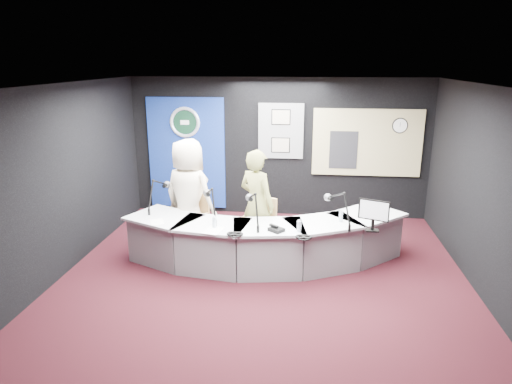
# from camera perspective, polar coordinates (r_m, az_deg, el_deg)

# --- Properties ---
(ground) EXTENTS (6.00, 6.00, 0.00)m
(ground) POSITION_cam_1_polar(r_m,az_deg,el_deg) (6.89, 0.91, -10.75)
(ground) COLOR black
(ground) RESTS_ON ground
(ceiling) EXTENTS (6.00, 6.00, 0.02)m
(ceiling) POSITION_cam_1_polar(r_m,az_deg,el_deg) (6.15, 1.02, 13.20)
(ceiling) COLOR silver
(ceiling) RESTS_ON ground
(wall_back) EXTENTS (6.00, 0.02, 2.80)m
(wall_back) POSITION_cam_1_polar(r_m,az_deg,el_deg) (9.29, 2.79, 5.51)
(wall_back) COLOR black
(wall_back) RESTS_ON ground
(wall_front) EXTENTS (6.00, 0.02, 2.80)m
(wall_front) POSITION_cam_1_polar(r_m,az_deg,el_deg) (3.60, -3.85, -12.40)
(wall_front) COLOR black
(wall_front) RESTS_ON ground
(wall_left) EXTENTS (0.02, 6.00, 2.80)m
(wall_left) POSITION_cam_1_polar(r_m,az_deg,el_deg) (7.30, -23.20, 1.22)
(wall_left) COLOR black
(wall_left) RESTS_ON ground
(wall_right) EXTENTS (0.02, 6.00, 2.80)m
(wall_right) POSITION_cam_1_polar(r_m,az_deg,el_deg) (6.79, 27.06, -0.31)
(wall_right) COLOR black
(wall_right) RESTS_ON ground
(broadcast_desk) EXTENTS (4.50, 1.90, 0.75)m
(broadcast_desk) POSITION_cam_1_polar(r_m,az_deg,el_deg) (7.23, 0.96, -6.11)
(broadcast_desk) COLOR silver
(broadcast_desk) RESTS_ON ground
(backdrop_panel) EXTENTS (1.60, 0.05, 2.30)m
(backdrop_panel) POSITION_cam_1_polar(r_m,az_deg,el_deg) (9.60, -8.66, 4.79)
(backdrop_panel) COLOR navy
(backdrop_panel) RESTS_ON wall_back
(agency_seal) EXTENTS (0.63, 0.07, 0.63)m
(agency_seal) POSITION_cam_1_polar(r_m,az_deg,el_deg) (9.46, -8.89, 8.60)
(agency_seal) COLOR silver
(agency_seal) RESTS_ON backdrop_panel
(seal_center) EXTENTS (0.48, 0.01, 0.48)m
(seal_center) POSITION_cam_1_polar(r_m,az_deg,el_deg) (9.46, -8.88, 8.60)
(seal_center) COLOR black
(seal_center) RESTS_ON backdrop_panel
(pinboard) EXTENTS (0.90, 0.04, 1.10)m
(pinboard) POSITION_cam_1_polar(r_m,az_deg,el_deg) (9.20, 3.12, 7.61)
(pinboard) COLOR slate
(pinboard) RESTS_ON wall_back
(framed_photo_upper) EXTENTS (0.34, 0.02, 0.27)m
(framed_photo_upper) POSITION_cam_1_polar(r_m,az_deg,el_deg) (9.13, 3.14, 9.32)
(framed_photo_upper) COLOR gray
(framed_photo_upper) RESTS_ON pinboard
(framed_photo_lower) EXTENTS (0.34, 0.02, 0.27)m
(framed_photo_lower) POSITION_cam_1_polar(r_m,az_deg,el_deg) (9.21, 3.09, 5.87)
(framed_photo_lower) COLOR gray
(framed_photo_lower) RESTS_ON pinboard
(booth_window_frame) EXTENTS (2.12, 0.06, 1.32)m
(booth_window_frame) POSITION_cam_1_polar(r_m,az_deg,el_deg) (9.29, 13.69, 6.01)
(booth_window_frame) COLOR tan
(booth_window_frame) RESTS_ON wall_back
(booth_glow) EXTENTS (2.00, 0.02, 1.20)m
(booth_glow) POSITION_cam_1_polar(r_m,az_deg,el_deg) (9.28, 13.70, 6.00)
(booth_glow) COLOR #FFDDA1
(booth_glow) RESTS_ON booth_window_frame
(equipment_rack) EXTENTS (0.55, 0.02, 0.75)m
(equipment_rack) POSITION_cam_1_polar(r_m,az_deg,el_deg) (9.24, 10.87, 5.18)
(equipment_rack) COLOR black
(equipment_rack) RESTS_ON booth_window_frame
(wall_clock) EXTENTS (0.28, 0.01, 0.28)m
(wall_clock) POSITION_cam_1_polar(r_m,az_deg,el_deg) (9.30, 17.56, 7.92)
(wall_clock) COLOR white
(wall_clock) RESTS_ON booth_window_frame
(armchair_left) EXTENTS (0.77, 0.77, 1.01)m
(armchair_left) POSITION_cam_1_polar(r_m,az_deg,el_deg) (7.78, -8.27, -3.62)
(armchair_left) COLOR tan
(armchair_left) RESTS_ON ground
(armchair_right) EXTENTS (0.72, 0.72, 0.95)m
(armchair_right) POSITION_cam_1_polar(r_m,az_deg,el_deg) (7.47, 0.10, -4.53)
(armchair_right) COLOR tan
(armchair_right) RESTS_ON ground
(draped_jacket) EXTENTS (0.49, 0.33, 0.70)m
(draped_jacket) POSITION_cam_1_polar(r_m,az_deg,el_deg) (7.98, -8.87, -2.27)
(draped_jacket) COLOR slate
(draped_jacket) RESTS_ON armchair_left
(person_man) EXTENTS (1.09, 0.90, 1.90)m
(person_man) POSITION_cam_1_polar(r_m,az_deg,el_deg) (7.64, -8.40, -0.47)
(person_man) COLOR beige
(person_man) RESTS_ON ground
(person_woman) EXTENTS (0.78, 0.71, 1.78)m
(person_woman) POSITION_cam_1_polar(r_m,az_deg,el_deg) (7.33, 0.10, -1.51)
(person_woman) COLOR olive
(person_woman) RESTS_ON ground
(computer_monitor) EXTENTS (0.43, 0.20, 0.31)m
(computer_monitor) POSITION_cam_1_polar(r_m,az_deg,el_deg) (6.69, 14.50, -2.18)
(computer_monitor) COLOR black
(computer_monitor) RESTS_ON broadcast_desk
(desk_phone) EXTENTS (0.26, 0.25, 0.05)m
(desk_phone) POSITION_cam_1_polar(r_m,az_deg,el_deg) (6.58, 2.56, -4.72)
(desk_phone) COLOR black
(desk_phone) RESTS_ON broadcast_desk
(headphones_near) EXTENTS (0.22, 0.22, 0.04)m
(headphones_near) POSITION_cam_1_polar(r_m,az_deg,el_deg) (6.36, 6.00, -5.61)
(headphones_near) COLOR black
(headphones_near) RESTS_ON broadcast_desk
(headphones_far) EXTENTS (0.23, 0.23, 0.04)m
(headphones_far) POSITION_cam_1_polar(r_m,az_deg,el_deg) (6.44, -2.65, -5.27)
(headphones_far) COLOR black
(headphones_far) RESTS_ON broadcast_desk
(paper_stack) EXTENTS (0.29, 0.33, 0.00)m
(paper_stack) POSITION_cam_1_polar(r_m,az_deg,el_deg) (7.10, -12.26, -3.67)
(paper_stack) COLOR white
(paper_stack) RESTS_ON broadcast_desk
(notepad) EXTENTS (0.30, 0.37, 0.00)m
(notepad) POSITION_cam_1_polar(r_m,az_deg,el_deg) (6.64, -5.36, -4.78)
(notepad) COLOR white
(notepad) RESTS_ON broadcast_desk
(boom_mic_a) EXTENTS (0.24, 0.73, 0.60)m
(boom_mic_a) POSITION_cam_1_polar(r_m,az_deg,el_deg) (7.61, -12.15, 0.05)
(boom_mic_a) COLOR black
(boom_mic_a) RESTS_ON broadcast_desk
(boom_mic_b) EXTENTS (0.37, 0.69, 0.60)m
(boom_mic_b) POSITION_cam_1_polar(r_m,az_deg,el_deg) (6.99, -5.68, -1.11)
(boom_mic_b) COLOR black
(boom_mic_b) RESTS_ON broadcast_desk
(boom_mic_c) EXTENTS (0.32, 0.71, 0.60)m
(boom_mic_c) POSITION_cam_1_polar(r_m,az_deg,el_deg) (6.71, -0.31, -1.77)
(boom_mic_c) COLOR black
(boom_mic_c) RESTS_ON broadcast_desk
(boom_mic_d) EXTENTS (0.42, 0.66, 0.60)m
(boom_mic_d) POSITION_cam_1_polar(r_m,az_deg,el_deg) (6.85, 10.28, -1.66)
(boom_mic_d) COLOR black
(boom_mic_d) RESTS_ON broadcast_desk
(water_bottles) EXTENTS (1.92, 0.57, 0.18)m
(water_bottles) POSITION_cam_1_polar(r_m,az_deg,el_deg) (6.81, 2.86, -3.40)
(water_bottles) COLOR silver
(water_bottles) RESTS_ON broadcast_desk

